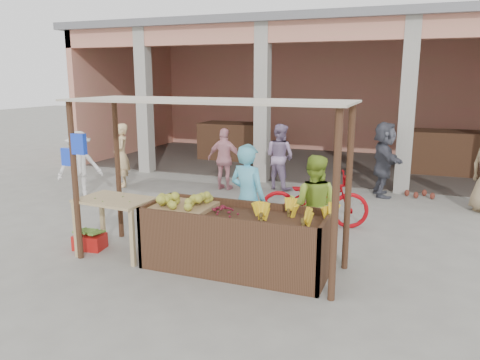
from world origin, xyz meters
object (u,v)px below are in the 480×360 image
at_px(red_crate, 90,242).
at_px(vendor_green, 313,202).
at_px(vendor_blue, 248,195).
at_px(motorcycle, 314,198).
at_px(fruit_stall, 235,243).
at_px(side_table, 115,208).

relative_size(red_crate, vendor_green, 0.28).
distance_m(vendor_blue, motorcycle, 1.77).
height_order(red_crate, motorcycle, motorcycle).
relative_size(fruit_stall, side_table, 2.25).
distance_m(red_crate, vendor_green, 3.59).
height_order(red_crate, vendor_blue, vendor_blue).
bearing_deg(side_table, vendor_green, 26.71).
relative_size(side_table, vendor_green, 0.71).
relative_size(side_table, red_crate, 2.52).
height_order(red_crate, vendor_green, vendor_green).
xyz_separation_m(red_crate, vendor_green, (3.35, 1.09, 0.70)).
bearing_deg(motorcycle, side_table, 118.44).
distance_m(vendor_green, motorcycle, 1.37).
bearing_deg(red_crate, side_table, -11.26).
xyz_separation_m(side_table, red_crate, (-0.55, 0.03, -0.63)).
bearing_deg(vendor_blue, fruit_stall, 111.89).
relative_size(red_crate, motorcycle, 0.22).
relative_size(side_table, motorcycle, 0.57).
bearing_deg(red_crate, motorcycle, 30.03).
height_order(fruit_stall, side_table, side_table).
xyz_separation_m(fruit_stall, vendor_green, (0.88, 1.00, 0.42)).
xyz_separation_m(red_crate, motorcycle, (3.08, 2.40, 0.41)).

